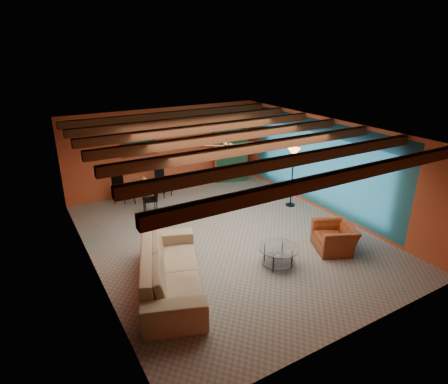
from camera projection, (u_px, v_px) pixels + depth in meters
room at (226, 145)px, 8.79m from camera, size 6.52×8.01×2.71m
sofa at (171, 270)px, 7.41m from camera, size 2.06×3.10×0.84m
armchair at (334, 238)px, 8.86m from camera, size 1.17×1.23×0.63m
coffee_table at (278, 256)px, 8.25m from camera, size 1.03×1.03×0.45m
dining_table at (145, 189)px, 11.38m from camera, size 2.42×2.42×0.97m
armoire at (228, 155)px, 13.24m from camera, size 1.15×0.81×1.83m
floor_lamp at (292, 178)px, 11.09m from camera, size 0.38×0.38×1.79m
ceiling_fan at (228, 146)px, 8.70m from camera, size 1.50×1.50×0.44m
painting at (138, 144)px, 11.73m from camera, size 1.05×0.03×0.65m
potted_plant at (228, 122)px, 12.81m from camera, size 0.56×0.52×0.50m
vase at (143, 170)px, 11.17m from camera, size 0.19×0.19×0.20m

